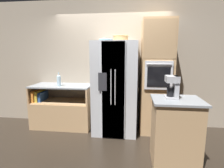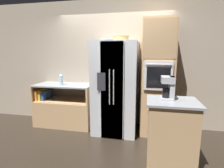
{
  "view_description": "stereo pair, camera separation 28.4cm",
  "coord_description": "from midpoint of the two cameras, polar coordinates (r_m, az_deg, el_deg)",
  "views": [
    {
      "loc": [
        0.48,
        -3.48,
        1.64
      ],
      "look_at": [
        0.06,
        -0.04,
        1.03
      ],
      "focal_mm": 28.0,
      "sensor_mm": 36.0,
      "label": 1
    },
    {
      "loc": [
        0.76,
        -3.43,
        1.64
      ],
      "look_at": [
        0.06,
        -0.04,
        1.03
      ],
      "focal_mm": 28.0,
      "sensor_mm": 36.0,
      "label": 2
    }
  ],
  "objects": [
    {
      "name": "island_counter",
      "position": [
        2.78,
        17.09,
        -14.72
      ],
      "size": [
        0.7,
        0.59,
        1.0
      ],
      "color": "tan",
      "rests_on": "ground_plane"
    },
    {
      "name": "wall_back",
      "position": [
        4.0,
        -1.99,
        6.56
      ],
      "size": [
        12.0,
        0.06,
        2.8
      ],
      "color": "tan",
      "rests_on": "ground_plane"
    },
    {
      "name": "wicker_basket",
      "position": [
        3.6,
        0.54,
        14.71
      ],
      "size": [
        0.31,
        0.31,
        0.12
      ],
      "color": "tan",
      "rests_on": "refrigerator"
    },
    {
      "name": "wall_oven",
      "position": [
        3.65,
        12.07,
        2.0
      ],
      "size": [
        0.62,
        0.68,
        2.28
      ],
      "color": "tan",
      "rests_on": "ground_plane"
    },
    {
      "name": "counter_left",
      "position": [
        4.19,
        -17.76,
        -8.44
      ],
      "size": [
        1.3,
        0.63,
        0.95
      ],
      "color": "tan",
      "rests_on": "ground_plane"
    },
    {
      "name": "coffee_maker",
      "position": [
        2.62,
        16.47,
        -0.62
      ],
      "size": [
        0.18,
        0.22,
        0.33
      ],
      "color": "#B2B2B7",
      "rests_on": "island_counter"
    },
    {
      "name": "fruit_bowl",
      "position": [
        3.6,
        -4.37,
        14.21
      ],
      "size": [
        0.28,
        0.28,
        0.07
      ],
      "color": "#668C99",
      "rests_on": "refrigerator"
    },
    {
      "name": "ground_plane",
      "position": [
        3.88,
        -3.0,
        -15.04
      ],
      "size": [
        20.0,
        20.0,
        0.0
      ],
      "primitive_type": "plane",
      "color": "black"
    },
    {
      "name": "bottle_tall",
      "position": [
        3.91,
        -18.96,
        1.24
      ],
      "size": [
        0.08,
        0.08,
        0.29
      ],
      "color": "silver",
      "rests_on": "counter_left"
    },
    {
      "name": "refrigerator",
      "position": [
        3.61,
        -1.14,
        -1.25
      ],
      "size": [
        0.88,
        0.84,
        1.87
      ],
      "color": "silver",
      "rests_on": "ground_plane"
    }
  ]
}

